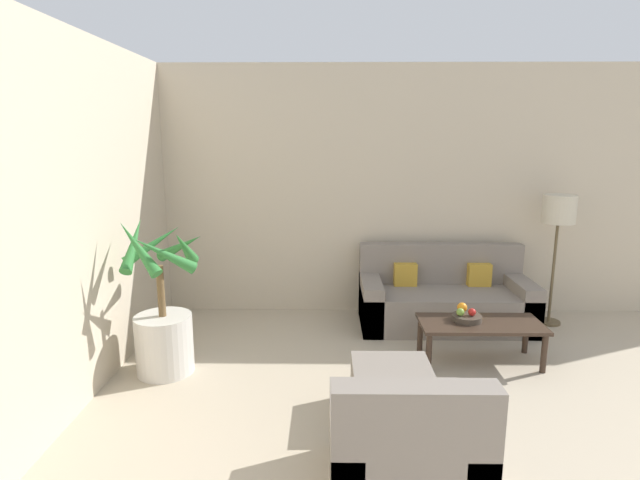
% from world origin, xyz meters
% --- Properties ---
extents(wall_back, '(7.84, 0.06, 2.70)m').
position_xyz_m(wall_back, '(0.00, 6.51, 1.35)').
color(wall_back, beige).
rests_on(wall_back, ground_plane).
extents(potted_palm, '(0.73, 0.74, 1.33)m').
position_xyz_m(potted_palm, '(-2.70, 4.94, 0.44)').
color(potted_palm, beige).
rests_on(potted_palm, ground_plane).
extents(sofa_loveseat, '(1.74, 0.77, 0.82)m').
position_xyz_m(sofa_loveseat, '(-0.12, 6.05, 0.27)').
color(sofa_loveseat, gray).
rests_on(sofa_loveseat, ground_plane).
extents(floor_lamp, '(0.32, 0.32, 1.37)m').
position_xyz_m(floor_lamp, '(1.01, 6.10, 1.15)').
color(floor_lamp, brown).
rests_on(floor_lamp, ground_plane).
extents(coffee_table, '(1.05, 0.48, 0.37)m').
position_xyz_m(coffee_table, '(-0.01, 5.16, 0.32)').
color(coffee_table, '#38281E').
rests_on(coffee_table, ground_plane).
extents(fruit_bowl, '(0.26, 0.26, 0.05)m').
position_xyz_m(fruit_bowl, '(-0.12, 5.20, 0.39)').
color(fruit_bowl, '#42382D').
rests_on(fruit_bowl, coffee_table).
extents(apple_red, '(0.07, 0.07, 0.07)m').
position_xyz_m(apple_red, '(-0.08, 5.18, 0.45)').
color(apple_red, red).
rests_on(apple_red, fruit_bowl).
extents(apple_green, '(0.07, 0.07, 0.07)m').
position_xyz_m(apple_green, '(-0.18, 5.18, 0.45)').
color(apple_green, olive).
rests_on(apple_green, fruit_bowl).
extents(orange_fruit, '(0.09, 0.09, 0.09)m').
position_xyz_m(orange_fruit, '(-0.15, 5.27, 0.46)').
color(orange_fruit, orange).
rests_on(orange_fruit, fruit_bowl).
extents(armchair, '(0.79, 0.83, 0.83)m').
position_xyz_m(armchair, '(-0.93, 3.46, 0.26)').
color(armchair, gray).
rests_on(armchair, ground_plane).
extents(ottoman, '(0.56, 0.52, 0.36)m').
position_xyz_m(ottoman, '(-0.88, 4.32, 0.18)').
color(ottoman, gray).
rests_on(ottoman, ground_plane).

